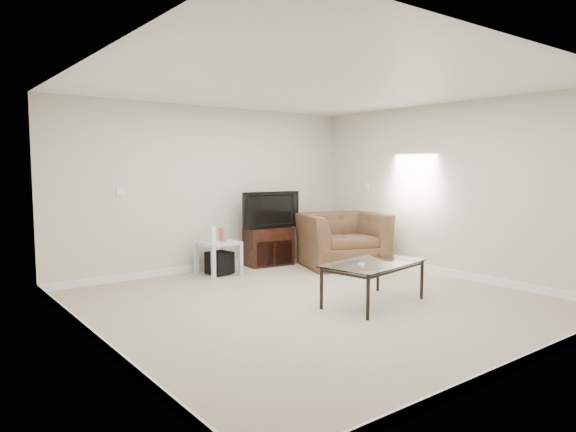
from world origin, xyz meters
TOP-DOWN VIEW (x-y plane):
  - floor at (0.00, 0.00)m, footprint 5.00×5.00m
  - ceiling at (0.00, 0.00)m, footprint 5.00×5.00m
  - wall_back at (0.00, 2.50)m, footprint 5.00×0.02m
  - wall_left at (-2.50, 0.00)m, footprint 0.02×5.00m
  - wall_right at (2.50, 0.00)m, footprint 0.02×5.00m
  - plate_back at (-1.40, 2.49)m, footprint 0.12×0.02m
  - plate_right_switch at (2.49, 1.60)m, footprint 0.02×0.09m
  - plate_right_outlet at (2.49, 1.30)m, footprint 0.02×0.08m
  - tv_stand at (0.90, 2.28)m, footprint 0.79×0.60m
  - dvd_player at (0.89, 2.24)m, footprint 0.48×0.37m
  - television at (0.90, 2.25)m, footprint 0.96×0.27m
  - side_table at (-0.14, 2.05)m, footprint 0.55×0.55m
  - subwoofer at (-0.11, 2.07)m, footprint 0.37×0.37m
  - game_console at (-0.26, 2.02)m, footprint 0.07×0.17m
  - game_case at (-0.07, 2.03)m, footprint 0.06×0.15m
  - recliner at (1.80, 1.48)m, footprint 1.51×1.23m
  - coffee_table at (0.48, -0.45)m, footprint 1.35×0.91m
  - remote at (0.23, -0.49)m, footprint 0.19×0.16m

SIDE VIEW (x-z plane):
  - floor at x=0.00m, z-range 0.00..0.00m
  - subwoofer at x=-0.11m, z-range 0.02..0.34m
  - coffee_table at x=0.48m, z-range 0.00..0.49m
  - side_table at x=-0.14m, z-range 0.00..0.50m
  - plate_right_outlet at x=2.49m, z-range 0.24..0.36m
  - tv_stand at x=0.90m, z-range 0.00..0.61m
  - remote at x=0.23m, z-range 0.49..0.51m
  - dvd_player at x=0.89m, z-range 0.48..0.54m
  - recliner at x=1.80m, z-range 0.00..1.14m
  - game_case at x=-0.07m, z-range 0.50..0.69m
  - game_console at x=-0.26m, z-range 0.50..0.73m
  - television at x=0.90m, z-range 0.61..1.20m
  - wall_back at x=0.00m, z-range 0.00..2.50m
  - wall_left at x=-2.50m, z-range 0.00..2.50m
  - wall_right at x=2.50m, z-range 0.00..2.50m
  - plate_back at x=-1.40m, z-range 1.19..1.31m
  - plate_right_switch at x=2.49m, z-range 1.19..1.31m
  - ceiling at x=0.00m, z-range 2.50..2.50m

